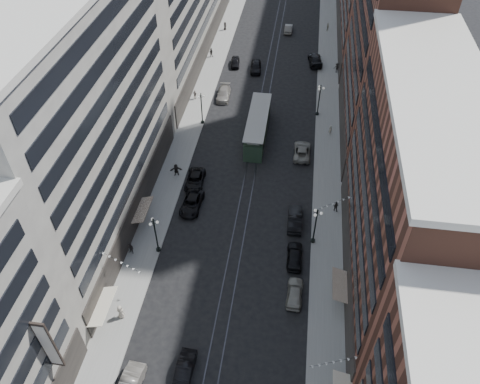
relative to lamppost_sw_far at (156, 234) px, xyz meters
The scene contains 34 objects.
ground 33.44m from the lamppost_sw_far, 73.96° to the left, with size 220.00×220.00×0.00m, color black.
sidewalk_west 42.15m from the lamppost_sw_far, 92.45° to the left, with size 4.00×180.00×0.15m, color gray.
sidewalk_east 46.70m from the lamppost_sw_far, 64.31° to the left, with size 4.00×180.00×0.15m, color gray.
rail_west 42.96m from the lamppost_sw_far, 78.56° to the left, with size 0.12×180.00×0.02m, color #2D2D33.
rail_east 43.26m from the lamppost_sw_far, 76.74° to the left, with size 0.12×180.00×0.02m, color #2D2D33.
building_west_mid 14.31m from the lamppost_sw_far, 147.34° to the left, with size 8.00×36.00×28.00m, color #A29E90.
building_east_mid 27.67m from the lamppost_sw_far, ahead, with size 8.00×30.00×24.00m, color brown.
lamppost_sw_far is the anchor object (origin of this frame).
lamppost_sw_mid 27.00m from the lamppost_sw_far, 90.00° to the left, with size 1.03×1.14×5.52m.
lamppost_se_far 18.83m from the lamppost_sw_far, 12.26° to the left, with size 1.03×1.14×5.52m.
lamppost_se_mid 36.91m from the lamppost_sw_far, 60.10° to the left, with size 1.03×1.14×5.52m.
streetcar 26.51m from the lamppost_sw_far, 69.67° to the left, with size 2.99×13.50×3.73m.
car_2 8.59m from the lamppost_sw_far, 73.10° to the left, with size 2.43×5.27×1.46m, color black.
car_4 17.29m from the lamppost_sw_far, 14.38° to the right, with size 1.74×4.33×1.47m, color gray.
car_5 16.23m from the lamppost_sw_far, 65.76° to the right, with size 1.55×4.44×1.46m, color black.
pedestrian_1 9.75m from the lamppost_sw_far, 98.73° to the right, with size 0.90×0.49×1.83m, color #ACA28F.
pedestrian_2 3.85m from the lamppost_sw_far, 163.54° to the right, with size 0.79×0.43×1.63m, color black.
car_7 12.80m from the lamppost_sw_far, 81.47° to the left, with size 2.39×5.18×1.44m, color black.
car_8 35.43m from the lamppost_sw_far, 86.58° to the left, with size 2.15×5.29×1.54m, color gray.
car_9 47.15m from the lamppost_sw_far, 87.08° to the left, with size 1.64×4.07×1.39m, color black.
car_10 17.56m from the lamppost_sw_far, 23.27° to the left, with size 1.76×5.05×1.66m, color black.
car_11 26.74m from the lamppost_sw_far, 52.23° to the left, with size 2.44×5.30×1.47m, color gray.
car_12 52.89m from the lamppost_sw_far, 70.55° to the left, with size 2.40×5.91×1.71m, color black.
car_13 46.03m from the lamppost_sw_far, 81.79° to the left, with size 1.97×4.89×1.67m, color black.
car_14 64.46m from the lamppost_sw_far, 79.65° to the left, with size 1.57×4.50×1.48m, color #636158.
pedestrian_5 14.05m from the lamppost_sw_far, 94.57° to the left, with size 1.72×0.50×1.86m, color black.
pedestrian_6 34.18m from the lamppost_sw_far, 94.51° to the left, with size 0.95×0.43×1.61m, color gray.
pedestrian_7 23.41m from the lamppost_sw_far, 24.81° to the left, with size 0.75×0.41×1.54m, color black.
pedestrian_8 33.79m from the lamppost_sw_far, 52.66° to the left, with size 0.57×0.37×1.56m, color #BEB49D.
pedestrian_9 51.54m from the lamppost_sw_far, 65.08° to the left, with size 1.20×0.49×1.85m, color black.
car_extra_0 16.49m from the lamppost_sw_far, ahead, with size 1.83×4.55×1.55m, color black.
pedestrian_extra_0 49.87m from the lamppost_sw_far, 93.21° to the left, with size 0.83×0.46×1.71m, color black.
pedestrian_extra_1 62.30m from the lamppost_sw_far, 91.90° to the left, with size 0.83×0.45×1.70m, color black.
pedestrian_extra_2 68.07m from the lamppost_sw_far, 72.94° to the left, with size 0.96×0.44×1.64m, color #B0AB92.
Camera 1 is at (5.58, -6.62, 43.85)m, focal length 35.00 mm.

